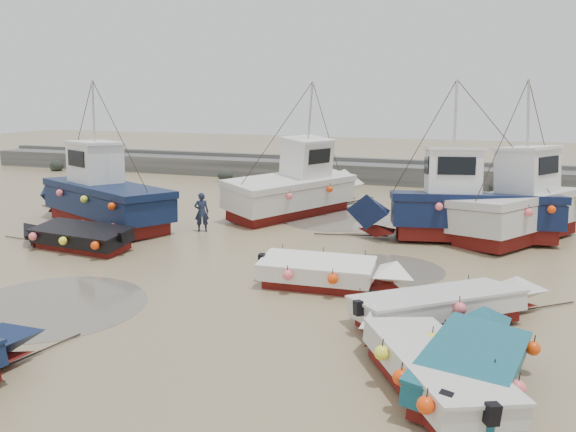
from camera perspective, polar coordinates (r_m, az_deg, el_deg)
name	(u,v)px	position (r m, az deg, el deg)	size (l,w,h in m)	color
ground	(221,292)	(16.68, -6.79, -7.66)	(120.00, 120.00, 0.00)	#91805A
seawall	(371,173)	(37.03, 8.45, 4.34)	(60.00, 4.92, 1.50)	#60605B
puddle_a	(53,305)	(16.83, -22.76, -8.37)	(5.07, 5.07, 0.01)	#5F594E
puddle_b	(387,269)	(18.92, 10.03, -5.31)	(3.79, 3.79, 0.01)	#5F594E
puddle_c	(106,232)	(24.75, -18.04, -1.55)	(4.56, 4.56, 0.01)	#5F594E
puddle_d	(338,216)	(26.77, 5.06, 0.03)	(5.57, 5.57, 0.01)	#5F594E
dinghy_2	(473,358)	(12.01, 18.30, -13.57)	(2.65, 5.81, 1.43)	maroon
dinghy_3	(451,303)	(14.80, 16.23, -8.49)	(5.62, 4.78, 1.43)	maroon
dinghy_4	(75,234)	(22.43, -20.83, -1.72)	(6.19, 2.23, 1.43)	maroon
dinghy_5	(329,270)	(16.79, 4.21, -5.47)	(5.68, 2.18, 1.43)	maroon
dinghy_6	(425,360)	(11.72, 13.70, -13.98)	(3.84, 5.48, 1.43)	maroon
cabin_boat_0	(99,195)	(26.03, -18.67, 2.07)	(9.77, 5.54, 6.22)	maroon
cabin_boat_1	(298,186)	(26.89, 1.07, 3.05)	(5.61, 9.33, 6.22)	maroon
cabin_boat_2	(458,206)	(22.99, 16.93, 0.96)	(9.55, 3.85, 6.22)	maroon
cabin_boat_3	(527,204)	(24.17, 23.10, 1.10)	(5.98, 8.16, 6.22)	maroon
person	(202,231)	(23.94, -8.70, -1.54)	(0.60, 0.40, 1.66)	#1A2138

